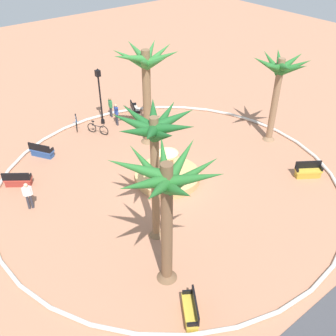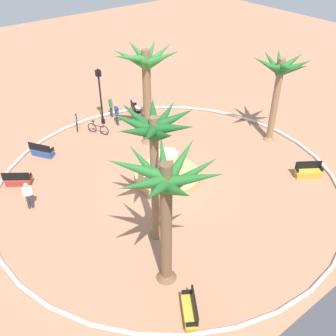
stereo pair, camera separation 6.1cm
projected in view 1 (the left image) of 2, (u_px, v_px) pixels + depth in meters
ground_plane at (168, 183)px, 23.42m from camera, size 80.00×80.00×0.00m
plaza_curb at (168, 181)px, 23.36m from camera, size 20.20×20.20×0.20m
fountain at (167, 175)px, 23.56m from camera, size 3.93×3.93×1.88m
palm_tree_near_fountain at (154, 139)px, 16.63m from camera, size 3.78×3.72×6.93m
palm_tree_by_curb at (146, 73)px, 24.55m from camera, size 4.31×4.29×6.71m
palm_tree_mid_plaza at (280, 76)px, 24.89m from camera, size 3.86×3.70×6.10m
palm_tree_far_side at (166, 191)px, 14.79m from camera, size 4.40×4.26×6.44m
bench_east at (42, 152)px, 25.62m from camera, size 1.28×1.62×1.00m
bench_west at (135, 111)px, 30.40m from camera, size 1.06×1.67×1.00m
bench_north at (18, 181)px, 23.02m from camera, size 1.58×1.36×1.00m
bench_southeast at (308, 172)px, 23.75m from camera, size 1.61×1.31×1.00m
bench_southwest at (191, 311)px, 15.78m from camera, size 1.29×1.62×1.00m
lamppost at (100, 92)px, 28.10m from camera, size 0.32×0.32×4.30m
bicycle_red_frame at (98, 129)px, 28.06m from camera, size 0.88×1.53×0.94m
bicycle_by_lamppost at (76, 123)px, 28.74m from camera, size 0.81×1.57×0.94m
person_cyclist_helmet at (116, 113)px, 28.80m from camera, size 0.25×0.52×1.70m
person_cyclist_photo at (110, 106)px, 29.93m from camera, size 0.26×0.52×1.59m
person_pedestrian_stroll at (28, 195)px, 20.99m from camera, size 0.51×0.30×1.68m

